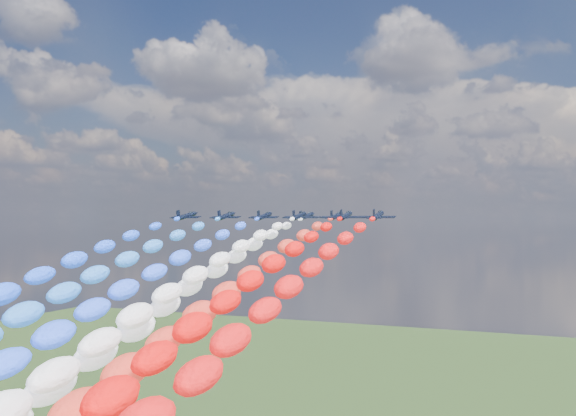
% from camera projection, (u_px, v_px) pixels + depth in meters
% --- Properties ---
extents(jet_0, '(8.31, 11.26, 4.13)m').
position_uv_depth(jet_0, '(187.00, 216.00, 172.59)').
color(jet_0, black).
extents(jet_1, '(8.36, 11.30, 4.13)m').
position_uv_depth(jet_1, '(226.00, 216.00, 174.88)').
color(jet_1, black).
extents(trail_1, '(5.78, 127.42, 38.96)m').
position_uv_depth(trail_1, '(43.00, 316.00, 114.52)').
color(trail_1, blue).
extents(jet_2, '(8.41, 11.34, 4.13)m').
position_uv_depth(jet_2, '(264.00, 216.00, 180.21)').
color(jet_2, black).
extents(trail_2, '(5.78, 127.42, 38.96)m').
position_uv_depth(trail_2, '(109.00, 312.00, 119.85)').
color(trail_2, '#2B55FF').
extents(jet_3, '(8.43, 11.35, 4.13)m').
position_uv_depth(jet_3, '(299.00, 216.00, 173.26)').
color(jet_3, black).
extents(trail_3, '(5.78, 127.42, 38.96)m').
position_uv_depth(trail_3, '(152.00, 318.00, 112.90)').
color(trail_3, white).
extents(jet_4, '(8.64, 11.50, 4.13)m').
position_uv_depth(jet_4, '(307.00, 216.00, 186.27)').
color(jet_4, black).
extents(trail_4, '(5.78, 127.42, 38.96)m').
position_uv_depth(trail_4, '(179.00, 307.00, 125.91)').
color(trail_4, white).
extents(jet_5, '(8.20, 11.19, 4.13)m').
position_uv_depth(jet_5, '(336.00, 216.00, 175.26)').
color(jet_5, black).
extents(trail_5, '(5.78, 127.42, 38.96)m').
position_uv_depth(trail_5, '(212.00, 316.00, 114.90)').
color(trail_5, red).
extents(jet_6, '(8.50, 11.40, 4.13)m').
position_uv_depth(jet_6, '(346.00, 216.00, 161.70)').
color(jet_6, black).
extents(trail_6, '(5.78, 127.42, 38.96)m').
position_uv_depth(trail_6, '(210.00, 329.00, 101.34)').
color(trail_6, red).
extents(jet_7, '(8.62, 11.48, 4.13)m').
position_uv_depth(jet_7, '(378.00, 216.00, 151.98)').
color(jet_7, black).
extents(trail_7, '(5.78, 127.42, 38.96)m').
position_uv_depth(trail_7, '(249.00, 341.00, 91.62)').
color(trail_7, red).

